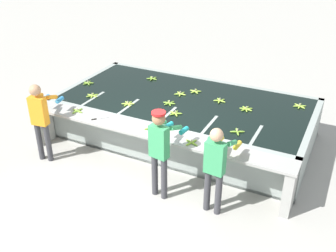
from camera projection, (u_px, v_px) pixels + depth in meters
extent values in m
plane|color=#A3A099|center=(144.00, 177.00, 7.45)|extent=(80.00, 80.00, 0.00)
cube|color=gray|center=(184.00, 134.00, 8.87)|extent=(5.40, 2.75, 0.06)
cube|color=gray|center=(157.00, 145.00, 7.64)|extent=(5.40, 0.12, 0.89)
cube|color=gray|center=(206.00, 96.00, 9.71)|extent=(5.40, 0.12, 0.89)
cube|color=gray|center=(88.00, 96.00, 9.72)|extent=(0.12, 2.75, 0.89)
cube|color=gray|center=(308.00, 145.00, 7.64)|extent=(0.12, 2.75, 0.89)
cube|color=black|center=(185.00, 116.00, 8.66)|extent=(5.16, 2.51, 0.82)
cube|color=gray|center=(95.00, 117.00, 8.71)|extent=(0.06, 0.80, 0.89)
cube|color=gray|center=(130.00, 125.00, 8.36)|extent=(0.06, 0.80, 0.89)
cube|color=gray|center=(167.00, 134.00, 8.00)|extent=(0.06, 0.80, 0.89)
cube|color=gray|center=(208.00, 144.00, 7.65)|extent=(0.06, 0.80, 0.89)
cube|color=gray|center=(254.00, 156.00, 7.29)|extent=(0.06, 0.80, 0.89)
cube|color=#9E9E99|center=(149.00, 132.00, 7.22)|extent=(5.40, 0.45, 0.05)
cube|color=#9E9E99|center=(44.00, 124.00, 8.45)|extent=(0.16, 0.41, 0.84)
cube|color=#9E9E99|center=(289.00, 191.00, 6.40)|extent=(0.16, 0.41, 0.84)
cylinder|color=#38383D|center=(40.00, 141.00, 7.84)|extent=(0.11, 0.11, 0.81)
cylinder|color=#38383D|center=(48.00, 143.00, 7.78)|extent=(0.11, 0.11, 0.81)
cube|color=orange|center=(39.00, 111.00, 7.49)|extent=(0.34, 0.22, 0.57)
sphere|color=tan|center=(35.00, 90.00, 7.29)|extent=(0.22, 0.22, 0.22)
cylinder|color=orange|center=(37.00, 95.00, 7.65)|extent=(0.13, 0.32, 0.18)
cylinder|color=teal|center=(46.00, 98.00, 7.93)|extent=(0.11, 0.21, 0.08)
cylinder|color=orange|center=(52.00, 97.00, 7.56)|extent=(0.13, 0.32, 0.18)
cylinder|color=teal|center=(60.00, 100.00, 7.85)|extent=(0.11, 0.21, 0.08)
cylinder|color=#38383D|center=(155.00, 174.00, 6.82)|extent=(0.11, 0.11, 0.81)
cylinder|color=#38383D|center=(164.00, 178.00, 6.72)|extent=(0.11, 0.11, 0.81)
cube|color=#38995B|center=(159.00, 142.00, 6.45)|extent=(0.34, 0.22, 0.58)
sphere|color=#9E704C|center=(159.00, 119.00, 6.24)|extent=(0.22, 0.22, 0.22)
cylinder|color=red|center=(159.00, 113.00, 6.20)|extent=(0.23, 0.23, 0.04)
cylinder|color=#38995B|center=(160.00, 122.00, 6.61)|extent=(0.13, 0.32, 0.18)
cylinder|color=teal|center=(169.00, 125.00, 6.87)|extent=(0.11, 0.21, 0.08)
cylinder|color=#38995B|center=(176.00, 128.00, 6.45)|extent=(0.13, 0.32, 0.18)
cylinder|color=teal|center=(184.00, 131.00, 6.71)|extent=(0.11, 0.21, 0.08)
cylinder|color=#38383D|center=(207.00, 190.00, 6.46)|extent=(0.11, 0.11, 0.78)
cylinder|color=#38383D|center=(218.00, 194.00, 6.37)|extent=(0.11, 0.11, 0.78)
cube|color=#38995B|center=(215.00, 158.00, 6.10)|extent=(0.33, 0.20, 0.55)
sphere|color=tan|center=(217.00, 135.00, 5.91)|extent=(0.21, 0.21, 0.21)
cylinder|color=#38995B|center=(213.00, 138.00, 6.28)|extent=(0.11, 0.32, 0.18)
cylinder|color=gold|center=(219.00, 140.00, 6.54)|extent=(0.10, 0.21, 0.08)
cylinder|color=#38995B|center=(232.00, 143.00, 6.13)|extent=(0.11, 0.32, 0.18)
cylinder|color=gold|center=(237.00, 145.00, 6.39)|extent=(0.10, 0.21, 0.08)
ellipsoid|color=#75A333|center=(167.00, 103.00, 8.27)|extent=(0.17, 0.06, 0.04)
ellipsoid|color=#75A333|center=(167.00, 104.00, 8.22)|extent=(0.10, 0.17, 0.04)
ellipsoid|color=#75A333|center=(170.00, 104.00, 8.21)|extent=(0.13, 0.16, 0.04)
ellipsoid|color=#75A333|center=(172.00, 103.00, 8.24)|extent=(0.17, 0.06, 0.04)
ellipsoid|color=#75A333|center=(171.00, 102.00, 8.28)|extent=(0.10, 0.17, 0.04)
ellipsoid|color=#75A333|center=(169.00, 102.00, 8.30)|extent=(0.13, 0.16, 0.04)
cylinder|color=tan|center=(169.00, 102.00, 8.24)|extent=(0.03, 0.03, 0.04)
ellipsoid|color=#93BC3D|center=(300.00, 105.00, 8.16)|extent=(0.04, 0.17, 0.04)
ellipsoid|color=#93BC3D|center=(298.00, 105.00, 8.16)|extent=(0.16, 0.12, 0.04)
ellipsoid|color=#93BC3D|center=(297.00, 106.00, 8.12)|extent=(0.17, 0.11, 0.04)
ellipsoid|color=#93BC3D|center=(299.00, 107.00, 8.08)|extent=(0.04, 0.17, 0.04)
ellipsoid|color=#93BC3D|center=(302.00, 107.00, 8.08)|extent=(0.16, 0.12, 0.04)
ellipsoid|color=#93BC3D|center=(302.00, 106.00, 8.12)|extent=(0.17, 0.11, 0.04)
cylinder|color=tan|center=(300.00, 105.00, 8.11)|extent=(0.03, 0.03, 0.04)
ellipsoid|color=#8CB738|center=(178.00, 114.00, 7.82)|extent=(0.17, 0.10, 0.04)
ellipsoid|color=#8CB738|center=(176.00, 112.00, 7.86)|extent=(0.05, 0.17, 0.04)
ellipsoid|color=#8CB738|center=(173.00, 113.00, 7.85)|extent=(0.17, 0.08, 0.04)
ellipsoid|color=#8CB738|center=(173.00, 114.00, 7.79)|extent=(0.12, 0.16, 0.04)
ellipsoid|color=#8CB738|center=(176.00, 115.00, 7.77)|extent=(0.14, 0.15, 0.04)
cylinder|color=tan|center=(175.00, 112.00, 7.80)|extent=(0.03, 0.03, 0.04)
ellipsoid|color=#93BC3D|center=(95.00, 95.00, 8.62)|extent=(0.13, 0.16, 0.04)
ellipsoid|color=#93BC3D|center=(93.00, 95.00, 8.65)|extent=(0.11, 0.17, 0.04)
ellipsoid|color=#93BC3D|center=(90.00, 95.00, 8.63)|extent=(0.17, 0.05, 0.04)
ellipsoid|color=#93BC3D|center=(90.00, 96.00, 8.58)|extent=(0.13, 0.16, 0.04)
ellipsoid|color=#93BC3D|center=(92.00, 97.00, 8.55)|extent=(0.11, 0.17, 0.04)
ellipsoid|color=#93BC3D|center=(94.00, 96.00, 8.58)|extent=(0.17, 0.05, 0.04)
cylinder|color=tan|center=(92.00, 94.00, 8.58)|extent=(0.03, 0.03, 0.04)
ellipsoid|color=#8CB738|center=(249.00, 109.00, 8.01)|extent=(0.16, 0.13, 0.04)
ellipsoid|color=#8CB738|center=(247.00, 108.00, 8.04)|extent=(0.04, 0.17, 0.04)
ellipsoid|color=#8CB738|center=(245.00, 108.00, 8.05)|extent=(0.15, 0.14, 0.04)
ellipsoid|color=#8CB738|center=(243.00, 109.00, 8.02)|extent=(0.17, 0.07, 0.04)
ellipsoid|color=#8CB738|center=(244.00, 110.00, 7.97)|extent=(0.11, 0.17, 0.04)
ellipsoid|color=#8CB738|center=(246.00, 110.00, 7.95)|extent=(0.10, 0.17, 0.04)
ellipsoid|color=#8CB738|center=(249.00, 110.00, 7.97)|extent=(0.17, 0.08, 0.04)
cylinder|color=tan|center=(246.00, 107.00, 7.99)|extent=(0.03, 0.03, 0.04)
ellipsoid|color=#93BC3D|center=(217.00, 101.00, 8.37)|extent=(0.17, 0.10, 0.04)
ellipsoid|color=#93BC3D|center=(219.00, 102.00, 8.32)|extent=(0.05, 0.17, 0.04)
ellipsoid|color=#93BC3D|center=(222.00, 101.00, 8.33)|extent=(0.17, 0.07, 0.04)
ellipsoid|color=#93BC3D|center=(222.00, 100.00, 8.39)|extent=(0.12, 0.17, 0.04)
ellipsoid|color=#93BC3D|center=(219.00, 100.00, 8.41)|extent=(0.14, 0.15, 0.04)
cylinder|color=tan|center=(220.00, 99.00, 8.35)|extent=(0.03, 0.03, 0.04)
ellipsoid|color=#75A333|center=(154.00, 78.00, 9.54)|extent=(0.11, 0.17, 0.04)
ellipsoid|color=#75A333|center=(151.00, 78.00, 9.55)|extent=(0.15, 0.14, 0.04)
ellipsoid|color=#75A333|center=(150.00, 79.00, 9.50)|extent=(0.17, 0.11, 0.04)
ellipsoid|color=#75A333|center=(151.00, 79.00, 9.46)|extent=(0.07, 0.17, 0.04)
ellipsoid|color=#75A333|center=(154.00, 79.00, 9.48)|extent=(0.17, 0.06, 0.04)
cylinder|color=tan|center=(152.00, 77.00, 9.49)|extent=(0.03, 0.03, 0.04)
ellipsoid|color=#9EC642|center=(182.00, 93.00, 8.71)|extent=(0.09, 0.17, 0.04)
ellipsoid|color=#9EC642|center=(179.00, 93.00, 8.72)|extent=(0.16, 0.13, 0.04)
ellipsoid|color=#9EC642|center=(178.00, 94.00, 8.67)|extent=(0.16, 0.13, 0.04)
ellipsoid|color=#9EC642|center=(180.00, 95.00, 8.63)|extent=(0.08, 0.17, 0.04)
ellipsoid|color=#9EC642|center=(182.00, 94.00, 8.66)|extent=(0.17, 0.04, 0.04)
cylinder|color=tan|center=(180.00, 92.00, 8.66)|extent=(0.03, 0.03, 0.04)
ellipsoid|color=#75A333|center=(89.00, 82.00, 9.29)|extent=(0.07, 0.17, 0.04)
ellipsoid|color=#75A333|center=(86.00, 83.00, 9.27)|extent=(0.17, 0.05, 0.04)
ellipsoid|color=#75A333|center=(86.00, 84.00, 9.21)|extent=(0.10, 0.17, 0.04)
ellipsoid|color=#75A333|center=(89.00, 84.00, 9.20)|extent=(0.15, 0.14, 0.04)
ellipsoid|color=#75A333|center=(90.00, 83.00, 9.25)|extent=(0.16, 0.12, 0.04)
cylinder|color=tan|center=(88.00, 82.00, 9.23)|extent=(0.03, 0.03, 0.04)
ellipsoid|color=#9EC642|center=(129.00, 105.00, 8.18)|extent=(0.16, 0.13, 0.04)
ellipsoid|color=#9EC642|center=(131.00, 104.00, 8.22)|extent=(0.17, 0.11, 0.04)
ellipsoid|color=#9EC642|center=(129.00, 103.00, 8.26)|extent=(0.05, 0.17, 0.04)
ellipsoid|color=#9EC642|center=(127.00, 103.00, 8.26)|extent=(0.16, 0.13, 0.04)
ellipsoid|color=#9EC642|center=(125.00, 104.00, 8.22)|extent=(0.17, 0.11, 0.04)
ellipsoid|color=#9EC642|center=(126.00, 105.00, 8.18)|extent=(0.05, 0.17, 0.04)
cylinder|color=tan|center=(128.00, 102.00, 8.21)|extent=(0.03, 0.03, 0.04)
ellipsoid|color=#75A333|center=(234.00, 132.00, 7.15)|extent=(0.17, 0.11, 0.04)
ellipsoid|color=#75A333|center=(238.00, 133.00, 7.11)|extent=(0.11, 0.17, 0.04)
ellipsoid|color=#75A333|center=(240.00, 132.00, 7.16)|extent=(0.17, 0.11, 0.04)
ellipsoid|color=#75A333|center=(237.00, 130.00, 7.20)|extent=(0.11, 0.17, 0.04)
cylinder|color=tan|center=(237.00, 130.00, 7.14)|extent=(0.03, 0.03, 0.04)
ellipsoid|color=#9EC642|center=(196.00, 92.00, 8.76)|extent=(0.15, 0.14, 0.04)
ellipsoid|color=#9EC642|center=(198.00, 91.00, 8.81)|extent=(0.17, 0.11, 0.04)
ellipsoid|color=#9EC642|center=(196.00, 90.00, 8.85)|extent=(0.07, 0.17, 0.04)
ellipsoid|color=#9EC642|center=(193.00, 91.00, 8.83)|extent=(0.17, 0.06, 0.04)
ellipsoid|color=#9EC642|center=(194.00, 92.00, 8.77)|extent=(0.10, 0.17, 0.04)
cylinder|color=tan|center=(195.00, 90.00, 8.79)|extent=(0.03, 0.03, 0.04)
ellipsoid|color=#7FAD33|center=(189.00, 141.00, 6.84)|extent=(0.17, 0.09, 0.04)
ellipsoid|color=#7FAD33|center=(189.00, 144.00, 6.77)|extent=(0.09, 0.17, 0.04)
ellipsoid|color=#7FAD33|center=(194.00, 144.00, 6.77)|extent=(0.17, 0.09, 0.04)
ellipsoid|color=#7FAD33|center=(194.00, 141.00, 6.84)|extent=(0.09, 0.17, 0.04)
cylinder|color=tan|center=(191.00, 141.00, 6.79)|extent=(0.03, 0.03, 0.04)
ellipsoid|color=#7FAD33|center=(154.00, 127.00, 7.29)|extent=(0.14, 0.15, 0.04)
ellipsoid|color=#7FAD33|center=(150.00, 127.00, 7.32)|extent=(0.15, 0.14, 0.04)
ellipsoid|color=#7FAD33|center=(148.00, 129.00, 7.25)|extent=(0.14, 0.15, 0.04)
ellipsoid|color=#7FAD33|center=(152.00, 129.00, 7.23)|extent=(0.15, 0.14, 0.04)
cylinder|color=tan|center=(151.00, 126.00, 7.26)|extent=(0.03, 0.03, 0.04)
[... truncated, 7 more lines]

